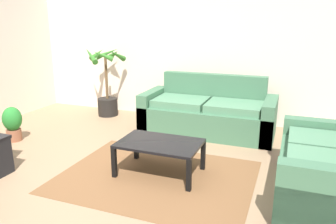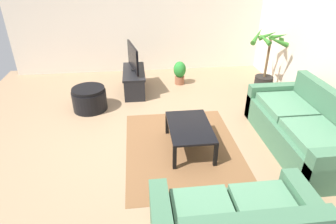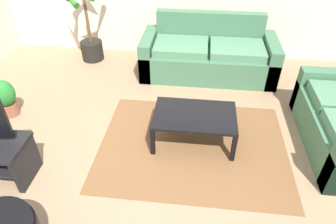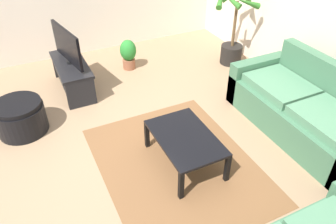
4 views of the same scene
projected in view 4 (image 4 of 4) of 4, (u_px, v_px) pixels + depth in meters
name	position (u px, v px, depth m)	size (l,w,h in m)	color
ground_plane	(123.00, 152.00, 4.06)	(6.60, 6.60, 0.00)	#937556
wall_back	(331.00, 8.00, 4.32)	(6.00, 0.06, 2.70)	beige
couch_main	(306.00, 112.00, 4.23)	(2.09, 0.90, 0.90)	#3F6B4C
tv_stand	(72.00, 72.00, 5.07)	(1.10, 0.45, 0.46)	black
tv	(67.00, 45.00, 4.81)	(0.89, 0.21, 0.55)	black
coffee_table	(185.00, 140.00, 3.72)	(0.95, 0.62, 0.39)	black
area_rug	(177.00, 164.00, 3.88)	(2.20, 1.70, 0.01)	brown
potted_palm	(233.00, 35.00, 5.67)	(0.72, 0.75, 1.30)	black
potted_plant_small	(128.00, 53.00, 5.64)	(0.28, 0.28, 0.52)	brown
ottoman	(21.00, 117.00, 4.28)	(0.63, 0.63, 0.43)	black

